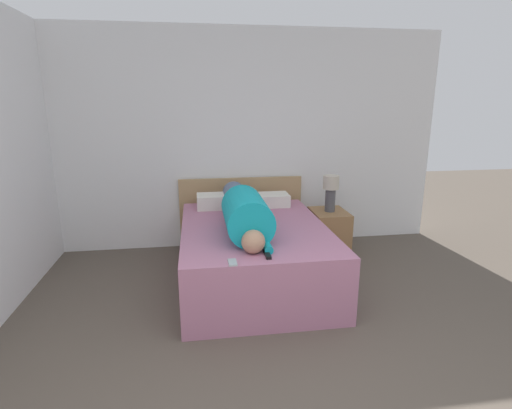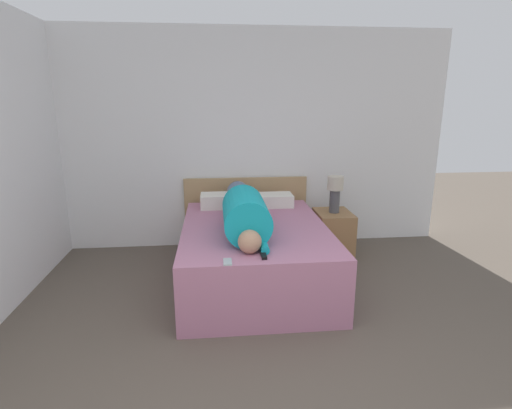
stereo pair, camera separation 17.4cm
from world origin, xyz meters
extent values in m
cube|color=white|center=(0.00, 3.49, 1.30)|extent=(5.22, 0.06, 2.60)
cube|color=#B2708E|center=(0.14, 2.33, 0.30)|extent=(1.39, 1.92, 0.59)
cube|color=tan|center=(0.14, 3.42, 0.43)|extent=(1.51, 0.04, 0.86)
cube|color=olive|center=(1.12, 2.93, 0.26)|extent=(0.40, 0.49, 0.53)
cylinder|color=#4C4C51|center=(1.12, 2.93, 0.66)|extent=(0.12, 0.12, 0.26)
cylinder|color=beige|center=(1.12, 2.93, 0.87)|extent=(0.18, 0.18, 0.16)
sphere|color=tan|center=(0.03, 1.61, 0.69)|extent=(0.19, 0.19, 0.19)
cylinder|color=#149EAD|center=(0.03, 2.03, 0.79)|extent=(0.40, 0.72, 0.40)
cylinder|color=slate|center=(0.03, 2.81, 0.72)|extent=(0.26, 0.85, 0.26)
cylinder|color=#149EAD|center=(0.15, 1.66, 0.63)|extent=(0.07, 0.22, 0.07)
cube|color=silver|center=(-0.15, 3.05, 0.67)|extent=(0.50, 0.29, 0.15)
cube|color=silver|center=(0.41, 3.05, 0.66)|extent=(0.47, 0.29, 0.14)
cube|color=black|center=(0.13, 1.53, 0.60)|extent=(0.04, 0.15, 0.02)
cube|color=#B2B7BC|center=(-0.15, 1.43, 0.60)|extent=(0.06, 0.13, 0.01)
camera|label=1|loc=(-0.39, -1.35, 1.78)|focal=28.00mm
camera|label=2|loc=(-0.22, -1.37, 1.78)|focal=28.00mm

